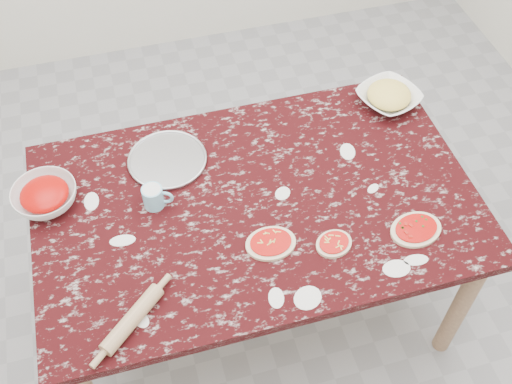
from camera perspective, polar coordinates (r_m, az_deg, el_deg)
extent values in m
plane|color=gray|center=(2.85, 0.00, -10.18)|extent=(4.00, 4.00, 0.00)
cube|color=black|center=(2.23, 0.00, -1.13)|extent=(1.60, 1.00, 0.04)
cube|color=#A17F5B|center=(2.28, 0.00, -2.05)|extent=(1.50, 0.90, 0.08)
cylinder|color=#A17F5B|center=(2.56, 18.63, -9.97)|extent=(0.07, 0.07, 0.71)
cylinder|color=#A17F5B|center=(2.78, -16.88, -2.39)|extent=(0.07, 0.07, 0.71)
cylinder|color=#A17F5B|center=(2.96, 11.32, 3.59)|extent=(0.07, 0.07, 0.71)
cylinder|color=#B2B2B7|center=(2.36, -8.28, 2.96)|extent=(0.31, 0.31, 0.01)
imported|color=white|center=(2.31, -19.09, -0.41)|extent=(0.27, 0.27, 0.07)
imported|color=white|center=(2.61, 12.28, 8.60)|extent=(0.31, 0.31, 0.06)
cylinder|color=#82CAE6|center=(2.20, -9.60, -0.46)|extent=(0.08, 0.08, 0.09)
torus|color=#82CAE6|center=(2.20, -8.49, -0.50)|extent=(0.06, 0.03, 0.06)
cylinder|color=silver|center=(2.18, -9.71, 0.04)|extent=(0.06, 0.06, 0.01)
ellipsoid|color=beige|center=(2.10, 1.39, -4.84)|extent=(0.18, 0.14, 0.01)
ellipsoid|color=red|center=(2.09, 1.39, -4.71)|extent=(0.15, 0.11, 0.00)
ellipsoid|color=beige|center=(2.12, 7.28, -4.83)|extent=(0.15, 0.14, 0.01)
ellipsoid|color=red|center=(2.11, 7.31, -4.70)|extent=(0.13, 0.11, 0.00)
ellipsoid|color=beige|center=(2.20, 14.71, -3.42)|extent=(0.21, 0.17, 0.01)
ellipsoid|color=red|center=(2.20, 14.75, -3.29)|extent=(0.17, 0.14, 0.00)
cylinder|color=tan|center=(1.97, -11.49, -11.56)|extent=(0.22, 0.21, 0.05)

